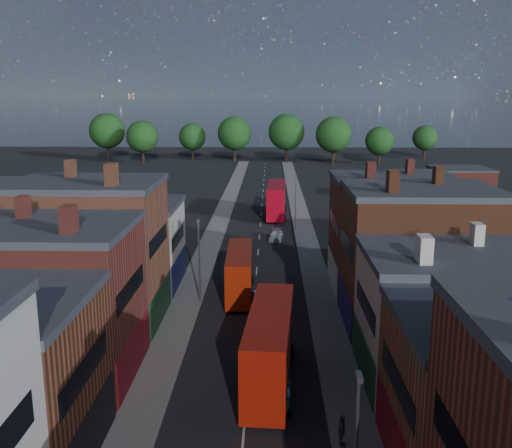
# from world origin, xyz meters

# --- Properties ---
(pavement_west) EXTENTS (3.00, 200.00, 0.12)m
(pavement_west) POSITION_xyz_m (-6.50, 50.00, 0.06)
(pavement_west) COLOR gray
(pavement_west) RESTS_ON ground
(pavement_east) EXTENTS (3.00, 200.00, 0.12)m
(pavement_east) POSITION_xyz_m (6.50, 50.00, 0.06)
(pavement_east) COLOR gray
(pavement_east) RESTS_ON ground
(lamp_post_1) EXTENTS (0.25, 0.70, 8.12)m
(lamp_post_1) POSITION_xyz_m (5.20, 0.00, 4.70)
(lamp_post_1) COLOR slate
(lamp_post_1) RESTS_ON ground
(lamp_post_2) EXTENTS (0.25, 0.70, 8.12)m
(lamp_post_2) POSITION_xyz_m (-5.20, 30.00, 4.70)
(lamp_post_2) COLOR slate
(lamp_post_2) RESTS_ON ground
(lamp_post_3) EXTENTS (0.25, 0.70, 8.12)m
(lamp_post_3) POSITION_xyz_m (5.20, 60.00, 4.70)
(lamp_post_3) COLOR slate
(lamp_post_3) RESTS_ON ground
(bus_0) EXTENTS (2.87, 10.58, 4.55)m
(bus_0) POSITION_xyz_m (-1.50, 31.97, 2.45)
(bus_0) COLOR #BA230A
(bus_0) RESTS_ON ground
(bus_1) EXTENTS (3.70, 12.23, 5.21)m
(bus_1) POSITION_xyz_m (1.50, 14.22, 2.81)
(bus_1) COLOR #B8190A
(bus_1) RESTS_ON ground
(bus_2) EXTENTS (3.50, 12.60, 5.40)m
(bus_2) POSITION_xyz_m (2.50, 69.86, 2.91)
(bus_2) COLOR #A90716
(bus_2) RESTS_ON ground
(car_1) EXTENTS (1.30, 3.53, 1.16)m
(car_1) POSITION_xyz_m (2.26, 11.64, 0.58)
(car_1) COLOR navy
(car_1) RESTS_ON ground
(car_2) EXTENTS (1.97, 3.92, 1.06)m
(car_2) POSITION_xyz_m (-1.20, 33.86, 0.53)
(car_2) COLOR black
(car_2) RESTS_ON ground
(car_3) EXTENTS (2.20, 4.51, 1.26)m
(car_3) POSITION_xyz_m (2.33, 54.38, 0.63)
(car_3) COLOR silver
(car_3) RESTS_ON ground
(ped_3) EXTENTS (0.60, 1.14, 1.88)m
(ped_3) POSITION_xyz_m (5.56, 6.99, 1.06)
(ped_3) COLOR #545048
(ped_3) RESTS_ON pavement_east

